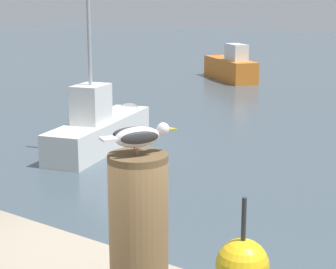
{
  "coord_description": "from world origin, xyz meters",
  "views": [
    {
      "loc": [
        2.39,
        -2.62,
        3.25
      ],
      "look_at": [
        0.75,
        -0.32,
        2.58
      ],
      "focal_mm": 60.86,
      "sensor_mm": 36.0,
      "label": 1
    }
  ],
  "objects": [
    {
      "name": "boat_orange",
      "position": [
        -9.73,
        18.78,
        0.53
      ],
      "size": [
        4.06,
        3.52,
        1.55
      ],
      "color": "orange",
      "rests_on": "ground_plane"
    },
    {
      "name": "seagull",
      "position": [
        0.75,
        -0.56,
        2.62
      ],
      "size": [
        0.24,
        0.36,
        0.14
      ],
      "color": "#C67060",
      "rests_on": "mooring_post"
    },
    {
      "name": "mooring_post",
      "position": [
        0.75,
        -0.57,
        2.1
      ],
      "size": [
        0.29,
        0.29,
        0.86
      ],
      "primitive_type": "cylinder",
      "color": "brown",
      "rests_on": "harbor_quay"
    },
    {
      "name": "boat_white",
      "position": [
        -6.19,
        6.93,
        0.45
      ],
      "size": [
        1.98,
        4.39,
        3.59
      ],
      "color": "silver",
      "rests_on": "ground_plane"
    }
  ]
}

